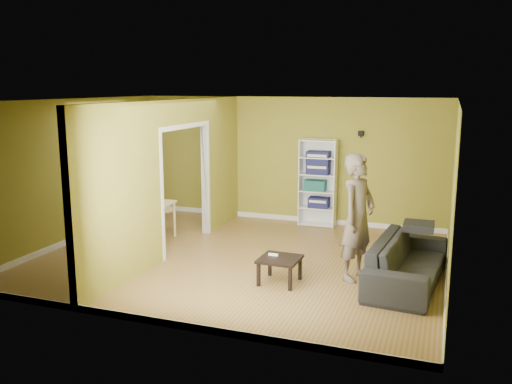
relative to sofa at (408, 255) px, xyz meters
The scene contains 16 objects.
room_shell 2.85m from the sofa, behind, with size 6.50×6.50×6.50m.
partition 4.00m from the sofa, behind, with size 0.22×5.50×2.60m, color olive, non-canonical shape.
wall_speaker 3.51m from the sofa, 112.15° to the left, with size 0.10×0.10×0.10m, color black.
sofa is the anchor object (origin of this frame).
person 1.00m from the sofa, behind, with size 0.62×0.80×2.20m, color slate.
bookshelf 3.52m from the sofa, 125.12° to the left, with size 0.74×0.33×1.77m.
paper_box_navy_a 3.44m from the sofa, 125.12° to the left, with size 0.41×0.27×0.21m, color navy.
paper_box_teal 3.51m from the sofa, 126.25° to the left, with size 0.43×0.28×0.22m, color #15595E.
paper_box_navy_b 3.54m from the sofa, 125.51° to the left, with size 0.45×0.29×0.23m, color navy.
paper_box_navy_c 3.59m from the sofa, 125.53° to the left, with size 0.46×0.30×0.24m, color navy.
coffee_table 1.86m from the sofa, 160.47° to the right, with size 0.57×0.57×0.38m.
game_controller 1.95m from the sofa, 163.53° to the right, with size 0.14×0.04×0.03m, color white.
dining_table 4.93m from the sofa, behind, with size 1.12×0.74×0.70m.
chair_left 5.60m from the sofa, behind, with size 0.41×0.41×0.90m, color #D5B087, non-canonical shape.
chair_near 4.90m from the sofa, behind, with size 0.45×0.45×0.98m, color tan, non-canonical shape.
chair_far 4.93m from the sofa, 164.42° to the left, with size 0.43×0.43×0.93m, color tan, non-canonical shape.
Camera 1 is at (3.16, -8.05, 2.83)m, focal length 38.00 mm.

